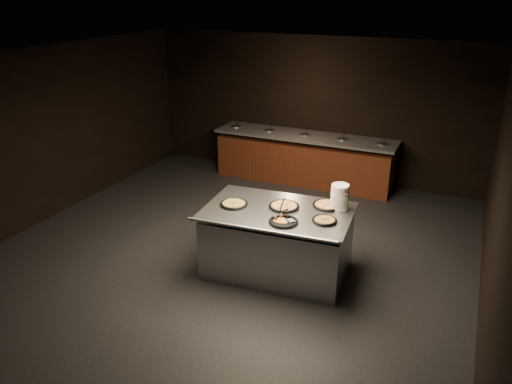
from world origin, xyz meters
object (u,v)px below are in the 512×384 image
plate_stack (340,197)px  pan_veggie_whole (234,204)px  pan_cheese_whole (284,206)px  serving_counter (277,242)px

plate_stack → pan_veggie_whole: bearing=-160.9°
pan_veggie_whole → pan_cheese_whole: 0.70m
pan_cheese_whole → serving_counter: bearing=-111.5°
serving_counter → plate_stack: size_ratio=5.93×
serving_counter → pan_cheese_whole: bearing=64.0°
plate_stack → pan_veggie_whole: size_ratio=0.91×
serving_counter → pan_cheese_whole: pan_cheese_whole is taller
plate_stack → pan_cheese_whole: bearing=-159.8°
serving_counter → pan_cheese_whole: (0.04, 0.11, 0.52)m
plate_stack → pan_veggie_whole: (-1.37, -0.47, -0.16)m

